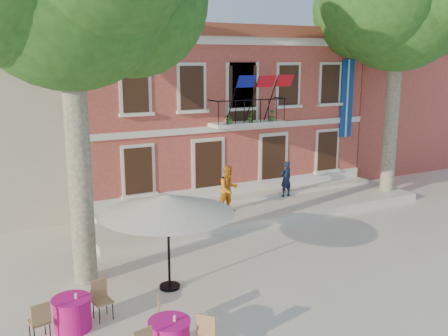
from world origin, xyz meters
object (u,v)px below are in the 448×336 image
plane_tree_east (400,4)px  pedestrian_navy (286,179)px  patio_umbrella (168,205)px  pedestrian_orange (229,189)px  cafe_table_0 (72,312)px  cafe_table_1 (170,336)px

plane_tree_east → pedestrian_navy: bearing=165.4°
plane_tree_east → patio_umbrella: size_ratio=3.20×
plane_tree_east → pedestrian_orange: plane_tree_east is taller
cafe_table_0 → cafe_table_1: size_ratio=1.07×
plane_tree_east → patio_umbrella: (-12.19, -4.16, -6.02)m
cafe_table_0 → cafe_table_1: same height
cafe_table_0 → cafe_table_1: 2.55m
pedestrian_orange → cafe_table_0: (-7.00, -5.46, -0.80)m
pedestrian_orange → patio_umbrella: bearing=-138.2°
pedestrian_navy → cafe_table_1: size_ratio=0.84×
pedestrian_orange → cafe_table_0: bearing=-147.0°
pedestrian_navy → cafe_table_0: (-10.26, -6.34, -0.65)m
plane_tree_east → patio_umbrella: plane_tree_east is taller
patio_umbrella → pedestrian_orange: (4.24, 4.50, -1.14)m
plane_tree_east → cafe_table_1: (-13.34, -7.09, -7.96)m
pedestrian_orange → cafe_table_0: size_ratio=0.94×
cafe_table_0 → cafe_table_1: bearing=-50.8°
plane_tree_east → pedestrian_navy: 8.78m
cafe_table_0 → pedestrian_navy: bearing=31.7°
pedestrian_navy → cafe_table_1: (-8.65, -8.31, -0.64)m
patio_umbrella → pedestrian_navy: bearing=35.6°
patio_umbrella → cafe_table_1: bearing=-111.4°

